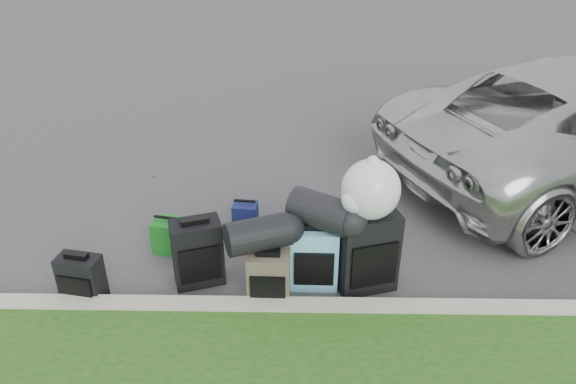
{
  "coord_description": "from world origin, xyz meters",
  "views": [
    {
      "loc": [
        -0.02,
        -4.65,
        3.3
      ],
      "look_at": [
        -0.1,
        0.2,
        0.55
      ],
      "focal_mm": 35.0,
      "sensor_mm": 36.0,
      "label": 1
    }
  ],
  "objects_px": {
    "suitcase_large_black_right": "(367,251)",
    "tote_green": "(169,236)",
    "suitcase_large_black_left": "(197,253)",
    "tote_navy": "(245,215)",
    "suitcase_teal": "(314,257)",
    "suitcase_small_black": "(82,279)",
    "suitcase_olive": "(269,278)"
  },
  "relations": [
    {
      "from": "suitcase_large_black_right",
      "to": "tote_green",
      "type": "bearing_deg",
      "value": 147.88
    },
    {
      "from": "suitcase_large_black_left",
      "to": "tote_navy",
      "type": "bearing_deg",
      "value": 51.42
    },
    {
      "from": "suitcase_large_black_left",
      "to": "suitcase_teal",
      "type": "distance_m",
      "value": 1.06
    },
    {
      "from": "suitcase_small_black",
      "to": "tote_navy",
      "type": "bearing_deg",
      "value": 53.73
    },
    {
      "from": "suitcase_large_black_left",
      "to": "suitcase_large_black_right",
      "type": "xyz_separation_m",
      "value": [
        1.53,
        -0.04,
        0.07
      ]
    },
    {
      "from": "suitcase_large_black_right",
      "to": "suitcase_small_black",
      "type": "bearing_deg",
      "value": 169.23
    },
    {
      "from": "suitcase_olive",
      "to": "tote_navy",
      "type": "relative_size",
      "value": 1.85
    },
    {
      "from": "tote_navy",
      "to": "suitcase_teal",
      "type": "bearing_deg",
      "value": -48.32
    },
    {
      "from": "suitcase_teal",
      "to": "suitcase_large_black_right",
      "type": "distance_m",
      "value": 0.48
    },
    {
      "from": "tote_green",
      "to": "suitcase_small_black",
      "type": "bearing_deg",
      "value": -116.37
    },
    {
      "from": "suitcase_olive",
      "to": "suitcase_small_black",
      "type": "bearing_deg",
      "value": -178.16
    },
    {
      "from": "tote_green",
      "to": "tote_navy",
      "type": "distance_m",
      "value": 0.85
    },
    {
      "from": "suitcase_large_black_right",
      "to": "suitcase_olive",
      "type": "bearing_deg",
      "value": 178.75
    },
    {
      "from": "suitcase_large_black_left",
      "to": "suitcase_olive",
      "type": "height_order",
      "value": "suitcase_large_black_left"
    },
    {
      "from": "tote_navy",
      "to": "suitcase_small_black",
      "type": "bearing_deg",
      "value": -131.39
    },
    {
      "from": "suitcase_olive",
      "to": "tote_green",
      "type": "xyz_separation_m",
      "value": [
        -1.03,
        0.77,
        -0.08
      ]
    },
    {
      "from": "suitcase_olive",
      "to": "suitcase_large_black_right",
      "type": "xyz_separation_m",
      "value": [
        0.87,
        0.24,
        0.13
      ]
    },
    {
      "from": "suitcase_olive",
      "to": "suitcase_large_black_left",
      "type": "bearing_deg",
      "value": 158.6
    },
    {
      "from": "suitcase_teal",
      "to": "tote_navy",
      "type": "bearing_deg",
      "value": 127.01
    },
    {
      "from": "suitcase_small_black",
      "to": "tote_navy",
      "type": "xyz_separation_m",
      "value": [
        1.32,
        1.23,
        -0.09
      ]
    },
    {
      "from": "suitcase_small_black",
      "to": "suitcase_large_black_right",
      "type": "height_order",
      "value": "suitcase_large_black_right"
    },
    {
      "from": "suitcase_small_black",
      "to": "suitcase_olive",
      "type": "xyz_separation_m",
      "value": [
        1.63,
        0.01,
        0.02
      ]
    },
    {
      "from": "suitcase_small_black",
      "to": "suitcase_teal",
      "type": "xyz_separation_m",
      "value": [
        2.03,
        0.26,
        0.07
      ]
    },
    {
      "from": "suitcase_teal",
      "to": "tote_navy",
      "type": "xyz_separation_m",
      "value": [
        -0.71,
        0.97,
        -0.17
      ]
    },
    {
      "from": "suitcase_olive",
      "to": "suitcase_teal",
      "type": "xyz_separation_m",
      "value": [
        0.4,
        0.25,
        0.05
      ]
    },
    {
      "from": "suitcase_small_black",
      "to": "tote_green",
      "type": "bearing_deg",
      "value": 63.11
    },
    {
      "from": "suitcase_teal",
      "to": "suitcase_large_black_right",
      "type": "xyz_separation_m",
      "value": [
        0.47,
        -0.01,
        0.08
      ]
    },
    {
      "from": "suitcase_large_black_left",
      "to": "suitcase_large_black_right",
      "type": "bearing_deg",
      "value": -19.8
    },
    {
      "from": "tote_green",
      "to": "tote_navy",
      "type": "bearing_deg",
      "value": 43.35
    },
    {
      "from": "suitcase_small_black",
      "to": "suitcase_large_black_left",
      "type": "height_order",
      "value": "suitcase_large_black_left"
    },
    {
      "from": "suitcase_small_black",
      "to": "tote_navy",
      "type": "distance_m",
      "value": 1.81
    },
    {
      "from": "tote_green",
      "to": "tote_navy",
      "type": "relative_size",
      "value": 1.25
    }
  ]
}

